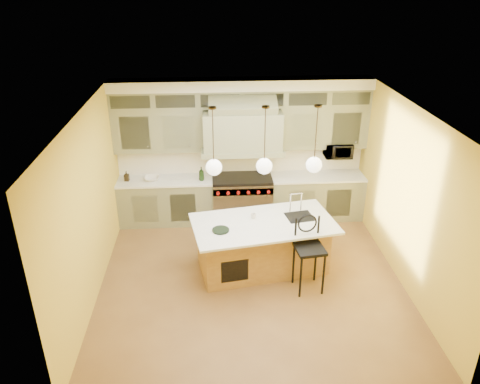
{
  "coord_description": "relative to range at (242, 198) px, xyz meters",
  "views": [
    {
      "loc": [
        -0.62,
        -6.49,
        4.73
      ],
      "look_at": [
        -0.14,
        0.7,
        1.31
      ],
      "focal_mm": 35.0,
      "sensor_mm": 36.0,
      "label": 1
    }
  ],
  "objects": [
    {
      "name": "wall_back",
      "position": [
        0.0,
        0.36,
        0.96
      ],
      "size": [
        5.0,
        0.0,
        5.0
      ],
      "primitive_type": "plane",
      "rotation": [
        1.57,
        0.0,
        0.0
      ],
      "color": "gold",
      "rests_on": "ground"
    },
    {
      "name": "range",
      "position": [
        0.0,
        0.0,
        0.0
      ],
      "size": [
        1.2,
        0.74,
        0.96
      ],
      "color": "silver",
      "rests_on": "floor"
    },
    {
      "name": "pendant_left",
      "position": [
        -0.58,
        -1.79,
        1.46
      ],
      "size": [
        0.26,
        0.26,
        1.11
      ],
      "color": "#2D2319",
      "rests_on": "ceiling"
    },
    {
      "name": "ceiling",
      "position": [
        0.0,
        -2.14,
        2.41
      ],
      "size": [
        5.0,
        5.0,
        0.0
      ],
      "primitive_type": "plane",
      "rotation": [
        3.14,
        0.0,
        0.0
      ],
      "color": "white",
      "rests_on": "wall_back"
    },
    {
      "name": "wall_right",
      "position": [
        2.5,
        -2.14,
        0.96
      ],
      "size": [
        0.0,
        5.0,
        5.0
      ],
      "primitive_type": "plane",
      "rotation": [
        1.57,
        0.0,
        -1.57
      ],
      "color": "gold",
      "rests_on": "ground"
    },
    {
      "name": "microwave",
      "position": [
        1.95,
        0.11,
        0.96
      ],
      "size": [
        0.54,
        0.37,
        0.3
      ],
      "primitive_type": "imported",
      "color": "black",
      "rests_on": "back_cabinetry"
    },
    {
      "name": "oil_bottle_a",
      "position": [
        -0.82,
        -0.07,
        0.59
      ],
      "size": [
        0.11,
        0.11,
        0.28
      ],
      "primitive_type": "imported",
      "rotation": [
        0.0,
        0.0,
        0.05
      ],
      "color": "black",
      "rests_on": "back_cabinetry"
    },
    {
      "name": "oil_bottle_b",
      "position": [
        -2.3,
        0.01,
        0.55
      ],
      "size": [
        0.1,
        0.1,
        0.2
      ],
      "primitive_type": "imported",
      "rotation": [
        0.0,
        0.0,
        -0.11
      ],
      "color": "black",
      "rests_on": "back_cabinetry"
    },
    {
      "name": "pendant_right",
      "position": [
        1.02,
        -1.79,
        1.46
      ],
      "size": [
        0.26,
        0.26,
        1.11
      ],
      "color": "#2D2319",
      "rests_on": "ceiling"
    },
    {
      "name": "floor",
      "position": [
        0.0,
        -2.14,
        -0.49
      ],
      "size": [
        5.0,
        5.0,
        0.0
      ],
      "primitive_type": "plane",
      "color": "brown",
      "rests_on": "ground"
    },
    {
      "name": "counter_stool",
      "position": [
        0.9,
        -2.41,
        0.25
      ],
      "size": [
        0.5,
        0.5,
        1.27
      ],
      "rotation": [
        0.0,
        0.0,
        0.13
      ],
      "color": "black",
      "rests_on": "floor"
    },
    {
      "name": "back_cabinetry",
      "position": [
        0.0,
        0.09,
        0.94
      ],
      "size": [
        5.0,
        0.77,
        2.9
      ],
      "color": "gray",
      "rests_on": "floor"
    },
    {
      "name": "wall_left",
      "position": [
        -2.5,
        -2.14,
        0.96
      ],
      "size": [
        0.0,
        5.0,
        5.0
      ],
      "primitive_type": "plane",
      "rotation": [
        1.57,
        0.0,
        1.57
      ],
      "color": "gold",
      "rests_on": "ground"
    },
    {
      "name": "fruit_bowl",
      "position": [
        -1.81,
        0.01,
        0.49
      ],
      "size": [
        0.3,
        0.3,
        0.07
      ],
      "primitive_type": "imported",
      "rotation": [
        0.0,
        0.0,
        0.01
      ],
      "color": "white",
      "rests_on": "back_cabinetry"
    },
    {
      "name": "kitchen_island",
      "position": [
        0.23,
        -1.79,
        -0.01
      ],
      "size": [
        2.54,
        1.64,
        1.35
      ],
      "rotation": [
        0.0,
        0.0,
        0.17
      ],
      "color": "#8F5D32",
      "rests_on": "floor"
    },
    {
      "name": "cup",
      "position": [
        0.07,
        -1.67,
        0.48
      ],
      "size": [
        0.1,
        0.1,
        0.08
      ],
      "primitive_type": "imported",
      "rotation": [
        0.0,
        0.0,
        -0.07
      ],
      "color": "silver",
      "rests_on": "kitchen_island"
    },
    {
      "name": "wall_front",
      "position": [
        0.0,
        -4.64,
        0.96
      ],
      "size": [
        5.0,
        0.0,
        5.0
      ],
      "primitive_type": "plane",
      "rotation": [
        -1.57,
        0.0,
        0.0
      ],
      "color": "gold",
      "rests_on": "ground"
    },
    {
      "name": "pendant_center",
      "position": [
        0.22,
        -1.79,
        1.46
      ],
      "size": [
        0.26,
        0.26,
        1.11
      ],
      "color": "#2D2319",
      "rests_on": "ceiling"
    }
  ]
}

